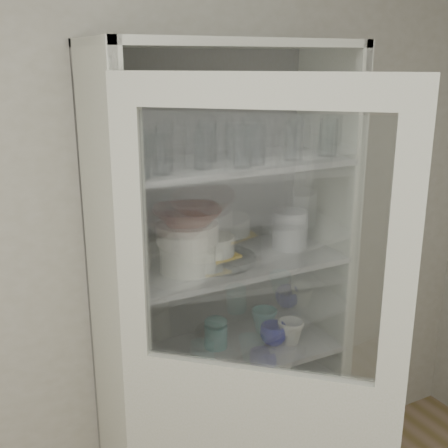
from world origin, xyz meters
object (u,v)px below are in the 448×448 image
grey_bowl_stack (290,229)px  tin_box (268,413)px  goblet_0 (165,139)px  goblet_3 (296,130)px  pantry_cabinet (217,326)px  goblet_2 (250,131)px  cream_dish (166,446)px  plate_stack_front (188,256)px  white_canister (130,351)px  mug_white (290,332)px  measuring_cups (187,365)px  mug_blue (273,334)px  teal_jar (216,334)px  cupboard_door (255,429)px  glass_platter (213,259)px  goblet_1 (207,133)px  mug_teal (264,320)px  white_ramekin (213,245)px  terracotta_bowl (187,215)px  yellow_trivet (213,255)px  cream_bowl (187,233)px  plate_stack_back (125,258)px

grey_bowl_stack → tin_box: size_ratio=0.86×
goblet_0 → goblet_3: (0.62, 0.04, -0.01)m
pantry_cabinet → goblet_0: (-0.21, 0.02, 0.81)m
goblet_2 → cream_dish: size_ratio=0.81×
plate_stack_front → white_canister: size_ratio=1.51×
mug_white → pantry_cabinet: bearing=161.4°
tin_box → measuring_cups: bearing=-172.8°
mug_white → mug_blue: bearing=166.7°
teal_jar → white_canister: (-0.37, 0.02, 0.01)m
cupboard_door → cream_dish: cupboard_door is taller
glass_platter → mug_blue: glass_platter is taller
mug_blue → tin_box: mug_blue is taller
goblet_1 → cream_dish: size_ratio=0.83×
mug_teal → cream_dish: 0.67m
mug_white → teal_jar: bearing=167.7°
goblet_1 → white_ramekin: (-0.03, -0.12, -0.42)m
glass_platter → terracotta_bowl: bearing=-162.8°
yellow_trivet → grey_bowl_stack: 0.37m
goblet_2 → pantry_cabinet: bearing=-164.9°
pantry_cabinet → white_canister: pantry_cabinet is taller
mug_blue → cream_dish: (-0.49, 0.05, -0.41)m
glass_platter → grey_bowl_stack: size_ratio=2.14×
yellow_trivet → teal_jar: size_ratio=1.39×
teal_jar → white_canister: white_canister is taller
plate_stack_front → terracotta_bowl: 0.16m
cream_bowl → glass_platter: size_ratio=0.68×
pantry_cabinet → teal_jar: bearing=-126.1°
glass_platter → white_canister: 0.49m
cream_bowl → yellow_trivet: bearing=17.2°
cupboard_door → plate_stack_back: (-0.20, 0.64, 0.42)m
pantry_cabinet → white_canister: size_ratio=15.03×
yellow_trivet → grey_bowl_stack: size_ratio=1.01×
goblet_0 → mug_blue: size_ratio=1.52×
plate_stack_front → plate_stack_back: 0.25m
pantry_cabinet → goblet_3: (0.41, 0.05, 0.80)m
white_ramekin → measuring_cups: (-0.16, -0.07, -0.45)m
cream_dish → grey_bowl_stack: bearing=1.6°
goblet_2 → cream_bowl: bearing=-157.4°
cupboard_door → teal_jar: size_ratio=17.18×
yellow_trivet → mug_blue: yellow_trivet is taller
goblet_0 → plate_stack_back: (-0.17, 0.03, -0.45)m
goblet_1 → mug_blue: 0.89m
pantry_cabinet → cream_dish: size_ratio=9.56×
white_canister → mug_teal: bearing=0.3°
mug_blue → cream_dish: bearing=176.3°
plate_stack_front → measuring_cups: size_ratio=2.22×
terracotta_bowl → cream_dish: (-0.11, 0.02, -0.98)m
yellow_trivet → mug_blue: (0.25, -0.06, -0.38)m
goblet_1 → mug_teal: bearing=-15.1°
goblet_3 → mug_teal: bearing=-161.5°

